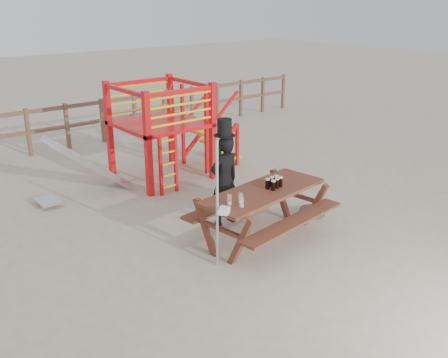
% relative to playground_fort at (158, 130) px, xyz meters
% --- Properties ---
extents(ground, '(60.00, 60.00, 0.00)m').
position_rel_playground_fort_xyz_m(ground, '(-0.12, -3.58, -1.07)').
color(ground, '#B8AB8F').
rests_on(ground, ground).
extents(back_fence, '(15.09, 0.09, 1.20)m').
position_rel_playground_fort_xyz_m(back_fence, '(-0.12, 3.42, -0.34)').
color(back_fence, brown).
rests_on(back_fence, ground).
extents(playground_fort, '(4.71, 1.84, 2.10)m').
position_rel_playground_fort_xyz_m(playground_fort, '(0.00, 0.00, 0.00)').
color(playground_fort, red).
rests_on(playground_fort, ground).
extents(picnic_table, '(2.38, 1.78, 0.86)m').
position_rel_playground_fort_xyz_m(picnic_table, '(-0.31, -3.60, -0.53)').
color(picnic_table, brown).
rests_on(picnic_table, ground).
extents(man_with_hat, '(0.58, 0.39, 1.88)m').
position_rel_playground_fort_xyz_m(man_with_hat, '(-0.42, -2.74, -0.23)').
color(man_with_hat, black).
rests_on(man_with_hat, ground).
extents(metal_pole, '(0.04, 0.04, 1.92)m').
position_rel_playground_fort_xyz_m(metal_pole, '(-1.42, -3.79, -0.11)').
color(metal_pole, '#B2B2B7').
rests_on(metal_pole, ground).
extents(parasol_base, '(0.46, 0.46, 0.20)m').
position_rel_playground_fort_xyz_m(parasol_base, '(1.07, -3.47, -1.02)').
color(parasol_base, '#333338').
rests_on(parasol_base, ground).
extents(paper_bag, '(0.23, 0.22, 0.08)m').
position_rel_playground_fort_xyz_m(paper_bag, '(-1.38, -3.90, -0.17)').
color(paper_bag, white).
rests_on(paper_bag, picnic_table).
extents(stout_pints, '(0.30, 0.20, 0.17)m').
position_rel_playground_fort_xyz_m(stout_pints, '(-0.11, -3.63, -0.13)').
color(stout_pints, black).
rests_on(stout_pints, picnic_table).
extents(empty_glasses, '(0.24, 0.25, 0.15)m').
position_rel_playground_fort_xyz_m(empty_glasses, '(-1.03, -3.77, -0.14)').
color(empty_glasses, silver).
rests_on(empty_glasses, picnic_table).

